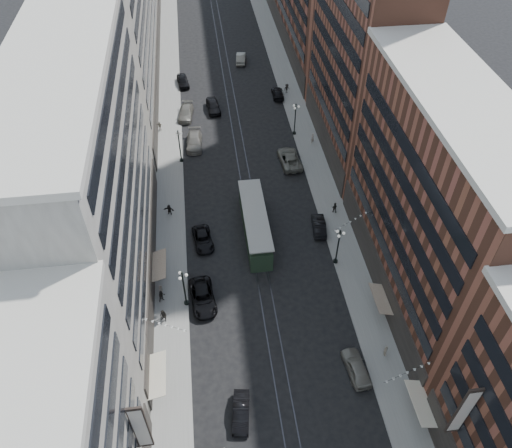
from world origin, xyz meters
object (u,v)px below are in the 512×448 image
pedestrian_4 (386,351)px  car_5 (241,412)px  lamppost_se_mid (295,118)px  car_8 (194,141)px  car_7 (203,239)px  pedestrian_5 (169,210)px  pedestrian_6 (160,126)px  pedestrian_8 (312,138)px  lamppost_sw_mid (179,145)px  car_11 (290,159)px  lamppost_se_far (338,246)px  car_9 (183,81)px  car_14 (241,58)px  car_10 (319,225)px  car_4 (356,367)px  car_12 (278,93)px  pedestrian_2 (162,296)px  streetcar (255,225)px  car_13 (213,106)px  pedestrian_7 (334,207)px  car_2 (203,297)px  lamppost_sw_far (184,287)px  car_extra_0 (186,113)px  pedestrian_9 (287,88)px  pedestrian_extra_1 (164,316)px  pedestrian_extra_0 (161,290)px

pedestrian_4 → car_5: bearing=122.2°
lamppost_se_mid → car_8: size_ratio=0.94×
car_7 → pedestrian_5: size_ratio=3.13×
pedestrian_6 → pedestrian_8: pedestrian_8 is taller
lamppost_sw_mid → car_11: bearing=-8.6°
car_7 → car_11: car_11 is taller
lamppost_se_far → car_5: (-13.59, -17.82, -2.37)m
lamppost_sw_mid → car_9: (0.80, 23.57, -2.27)m
car_14 → pedestrian_8: size_ratio=2.83×
car_14 → pedestrian_5: size_ratio=3.17×
car_9 → lamppost_sw_mid: bearing=-99.2°
car_8 → car_9: 19.68m
car_8 → car_10: 26.05m
car_4 → car_5: 12.50m
car_10 → car_12: (0.00, 34.20, -0.06)m
car_5 → pedestrian_2: 16.41m
streetcar → car_9: (-8.40, 40.35, -0.88)m
streetcar → car_7: streetcar is taller
car_10 → lamppost_se_far: bearing=103.8°
car_8 → car_13: car_13 is taller
pedestrian_2 → pedestrian_7: (23.09, 12.15, -0.04)m
lamppost_se_far → pedestrian_6: size_ratio=3.53×
car_13 → car_14: bearing=63.8°
pedestrian_7 → pedestrian_8: pedestrian_8 is taller
lamppost_sw_mid → lamppost_se_mid: 19.07m
car_2 → car_7: 9.33m
car_4 → car_11: car_11 is taller
car_4 → car_7: size_ratio=0.96×
lamppost_sw_far → pedestrian_4: bearing=-24.5°
lamppost_se_mid → car_4: (-1.49, -42.68, -2.28)m
streetcar → car_5: (-4.39, -24.04, -0.98)m
car_10 → pedestrian_7: 4.06m
car_7 → pedestrian_7: pedestrian_7 is taller
pedestrian_2 → car_extra_0: (3.78, 38.78, -0.18)m
car_5 → pedestrian_9: (14.59, 58.85, 0.30)m
pedestrian_extra_1 → pedestrian_5: bearing=123.9°
lamppost_sw_mid → pedestrian_8: (20.78, 2.18, -2.06)m
car_4 → car_7: 24.82m
pedestrian_extra_1 → pedestrian_4: bearing=18.6°
car_7 → pedestrian_6: bearing=95.0°
car_11 → pedestrian_8: pedestrian_8 is taller
pedestrian_4 → pedestrian_6: (-23.68, 45.13, 0.02)m
car_10 → pedestrian_extra_1: 23.40m
lamppost_se_mid → car_8: 16.43m
lamppost_se_far → pedestrian_7: 9.38m
lamppost_sw_mid → car_extra_0: bearing=85.1°
streetcar → car_9: streetcar is taller
pedestrian_extra_0 → pedestrian_5: bearing=-173.4°
car_10 → pedestrian_6: 33.25m
car_2 → car_8: (0.27, 30.80, 0.04)m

